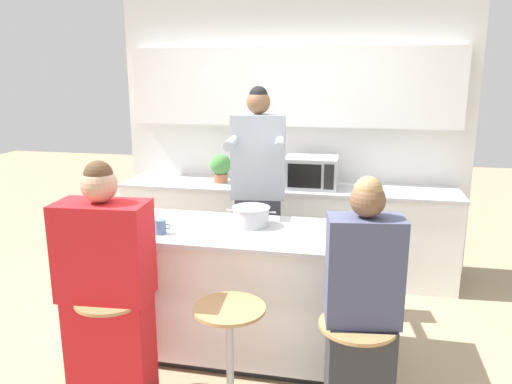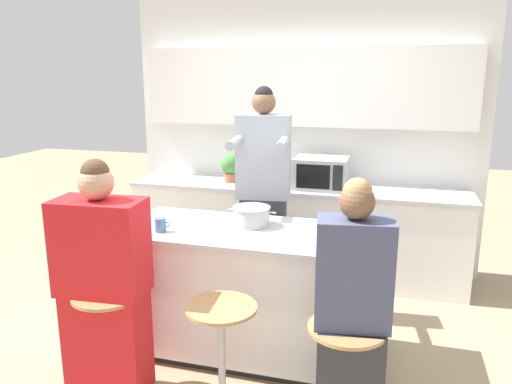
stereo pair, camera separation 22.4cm
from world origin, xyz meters
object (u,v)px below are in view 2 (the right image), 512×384
Objects in this scene: person_seated_near at (351,325)px; fruit_bowl at (352,230)px; kitchen_island at (253,291)px; bar_stool_center at (222,349)px; juice_carton at (372,235)px; potted_plant at (231,166)px; bar_stool_leftmost at (110,335)px; person_cooking at (263,203)px; bar_stool_rightmost at (345,373)px; coffee_cup_near at (160,225)px; cooking_pot at (252,216)px; person_wrapped_blanket at (104,287)px; microwave at (321,173)px.

person_seated_near is 7.95× the size of fruit_bowl.
kitchen_island is 0.66m from bar_stool_center.
person_seated_near is at bearing -97.16° from juice_carton.
person_seated_near reaches higher than potted_plant.
potted_plant is (-1.31, 1.43, 0.10)m from fruit_bowl.
person_cooking is (0.61, 1.38, 0.53)m from bar_stool_leftmost.
bar_stool_rightmost is at bearing -66.52° from person_cooking.
coffee_cup_near is (-0.48, -0.89, 0.04)m from person_cooking.
cooking_pot is at bearing 49.59° from bar_stool_leftmost.
potted_plant is (-0.62, 1.40, 0.07)m from cooking_pot.
fruit_bowl is 0.28m from juice_carton.
person_wrapped_blanket is at bearing -178.72° from bar_stool_center.
person_seated_near is at bearing -1.30° from bar_stool_center.
bar_stool_rightmost is 1.51m from coffee_cup_near.
bar_stool_leftmost is 1.90× the size of cooking_pot.
person_seated_near is 0.80m from fruit_bowl.
coffee_cup_near is (-1.25, -0.27, 0.01)m from fruit_bowl.
bar_stool_leftmost is 1.35× the size of microwave.
person_seated_near is at bearing 0.64° from bar_stool_leftmost.
person_seated_near reaches higher than bar_stool_leftmost.
bar_stool_leftmost is 0.46× the size of person_seated_near.
bar_stool_rightmost is 1.49m from person_wrapped_blanket.
person_wrapped_blanket is at bearing 148.80° from bar_stool_leftmost.
person_cooking is 17.00× the size of coffee_cup_near.
person_seated_near is at bearing -19.72° from coffee_cup_near.
bar_stool_rightmost is 0.27m from person_seated_near.
cooking_pot is (-0.04, 0.10, 0.52)m from kitchen_island.
bar_stool_center is at bearing -2.72° from person_wrapped_blanket.
coffee_cup_near reaches higher than bar_stool_leftmost.
microwave is (0.24, 1.46, 0.58)m from kitchen_island.
bar_stool_leftmost is 0.31m from person_wrapped_blanket.
cooking_pot is 1.82× the size of juice_carton.
fruit_bowl is (-0.08, 0.74, 0.29)m from person_seated_near.
person_seated_near is 1.44m from coffee_cup_near.
person_cooking is 3.77× the size of microwave.
bar_stool_center is at bearing -37.81° from coffee_cup_near.
coffee_cup_near is at bearing 158.96° from bar_stool_rightmost.
person_seated_near is (1.45, 0.02, 0.27)m from bar_stool_leftmost.
fruit_bowl is at bearing 94.46° from bar_stool_rightmost.
person_wrapped_blanket is 3.01× the size of microwave.
person_wrapped_blanket is 13.57× the size of coffee_cup_near.
potted_plant is at bearing 113.65° from kitchen_island.
coffee_cup_near is (0.13, 0.49, 0.57)m from bar_stool_leftmost.
coffee_cup_near is 1.39m from juice_carton.
potted_plant reaches higher than kitchen_island.
bar_stool_leftmost and bar_stool_center have the same top height.
microwave reaches higher than potted_plant.
juice_carton is at bearing 81.45° from bar_stool_rightmost.
cooking_pot is (-0.04, 0.76, 0.59)m from bar_stool_center.
bar_stool_leftmost is at bearing -130.41° from cooking_pot.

